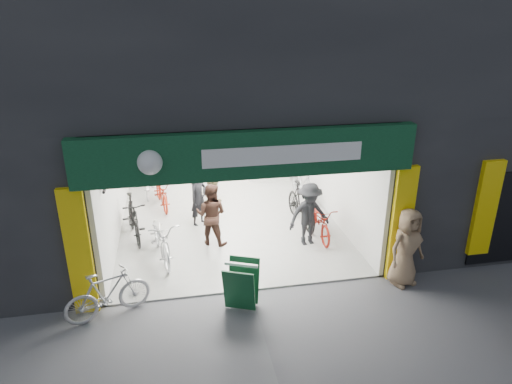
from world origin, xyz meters
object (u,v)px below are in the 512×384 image
object	(u,v)px
bike_right_front	(301,205)
pedestrian_near	(406,247)
sandwich_board	(241,284)
bike_left_front	(161,238)
parked_bike	(108,294)

from	to	relation	value
bike_right_front	pedestrian_near	world-z (taller)	pedestrian_near
pedestrian_near	sandwich_board	bearing A→B (deg)	166.37
bike_right_front	sandwich_board	xyz separation A→B (m)	(-2.19, -3.41, -0.05)
bike_left_front	parked_bike	bearing A→B (deg)	-126.02
parked_bike	pedestrian_near	size ratio (longest dim) A/B	0.95
pedestrian_near	sandwich_board	distance (m)	3.58
parked_bike	sandwich_board	bearing A→B (deg)	-115.82
bike_right_front	pedestrian_near	size ratio (longest dim) A/B	1.11
pedestrian_near	bike_left_front	bearing A→B (deg)	141.08
bike_right_front	parked_bike	bearing A→B (deg)	-151.22
bike_left_front	parked_bike	world-z (taller)	bike_left_front
parked_bike	pedestrian_near	xyz separation A→B (m)	(6.10, 0.00, 0.37)
bike_left_front	bike_right_front	size ratio (longest dim) A/B	1.04
parked_bike	sandwich_board	world-z (taller)	sandwich_board
parked_bike	pedestrian_near	distance (m)	6.11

